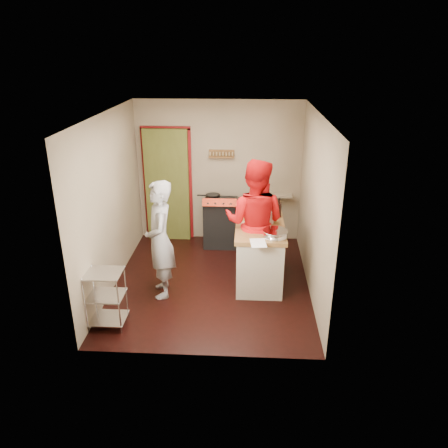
% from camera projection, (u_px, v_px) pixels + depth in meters
% --- Properties ---
extents(floor, '(3.50, 3.50, 0.00)m').
position_uv_depth(floor, '(212.00, 282.00, 6.88)').
color(floor, black).
rests_on(floor, ground).
extents(back_wall, '(3.00, 0.44, 2.60)m').
position_uv_depth(back_wall, '(185.00, 180.00, 8.12)').
color(back_wall, gray).
rests_on(back_wall, ground).
extents(left_wall, '(0.04, 3.50, 2.60)m').
position_uv_depth(left_wall, '(110.00, 203.00, 6.46)').
color(left_wall, gray).
rests_on(left_wall, ground).
extents(right_wall, '(0.04, 3.50, 2.60)m').
position_uv_depth(right_wall, '(314.00, 207.00, 6.30)').
color(right_wall, gray).
rests_on(right_wall, ground).
extents(ceiling, '(3.00, 3.50, 0.02)m').
position_uv_depth(ceiling, '(210.00, 113.00, 5.88)').
color(ceiling, white).
rests_on(ceiling, back_wall).
extents(stove, '(0.60, 0.63, 1.00)m').
position_uv_depth(stove, '(221.00, 222.00, 8.02)').
color(stove, black).
rests_on(stove, ground).
extents(wire_shelving, '(0.48, 0.40, 0.80)m').
position_uv_depth(wire_shelving, '(106.00, 296.00, 5.67)').
color(wire_shelving, silver).
rests_on(wire_shelving, ground).
extents(island, '(0.75, 1.41, 1.25)m').
position_uv_depth(island, '(260.00, 252.00, 6.74)').
color(island, beige).
rests_on(island, ground).
extents(person_stripe, '(0.56, 0.72, 1.75)m').
position_uv_depth(person_stripe, '(160.00, 240.00, 6.25)').
color(person_stripe, '#AEAEB3').
rests_on(person_stripe, ground).
extents(person_red, '(1.11, 0.97, 1.96)m').
position_uv_depth(person_red, '(254.00, 222.00, 6.59)').
color(person_red, red).
rests_on(person_red, ground).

